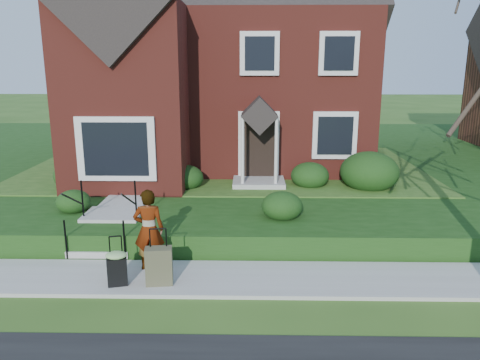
{
  "coord_description": "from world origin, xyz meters",
  "views": [
    {
      "loc": [
        0.88,
        -8.76,
        4.3
      ],
      "look_at": [
        0.68,
        2.0,
        1.62
      ],
      "focal_mm": 35.0,
      "sensor_mm": 36.0,
      "label": 1
    }
  ],
  "objects_px": {
    "suitcase_olive": "(159,266)",
    "front_steps": "(108,227)",
    "woman": "(149,230)",
    "suitcase_black": "(117,266)"
  },
  "relations": [
    {
      "from": "front_steps",
      "to": "suitcase_black",
      "type": "xyz_separation_m",
      "value": [
        0.83,
        -2.24,
        -0.01
      ]
    },
    {
      "from": "front_steps",
      "to": "woman",
      "type": "xyz_separation_m",
      "value": [
        1.31,
        -1.46,
        0.47
      ]
    },
    {
      "from": "woman",
      "to": "front_steps",
      "type": "bearing_deg",
      "value": -52.93
    },
    {
      "from": "suitcase_black",
      "to": "suitcase_olive",
      "type": "bearing_deg",
      "value": -9.45
    },
    {
      "from": "woman",
      "to": "suitcase_olive",
      "type": "relative_size",
      "value": 1.54
    },
    {
      "from": "woman",
      "to": "suitcase_black",
      "type": "bearing_deg",
      "value": 53.5
    },
    {
      "from": "front_steps",
      "to": "suitcase_olive",
      "type": "height_order",
      "value": "front_steps"
    },
    {
      "from": "front_steps",
      "to": "woman",
      "type": "bearing_deg",
      "value": -48.02
    },
    {
      "from": "front_steps",
      "to": "woman",
      "type": "height_order",
      "value": "woman"
    },
    {
      "from": "suitcase_olive",
      "to": "front_steps",
      "type": "bearing_deg",
      "value": 119.75
    }
  ]
}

